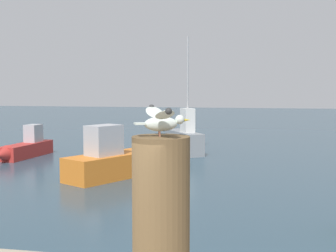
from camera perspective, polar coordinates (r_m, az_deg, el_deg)
mooring_post at (r=3.24m, az=-0.87°, el=-10.08°), size 0.40×0.40×1.00m
seagull at (r=3.14m, az=-0.81°, el=0.76°), size 0.37×0.54×0.21m
boat_red at (r=19.68m, az=-17.26°, el=-2.63°), size 1.00×3.46×1.32m
boat_orange at (r=15.28m, az=-4.86°, el=-4.09°), size 3.24×4.59×1.79m
boat_grey at (r=20.28m, az=1.87°, el=-1.53°), size 2.30×3.25×4.97m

